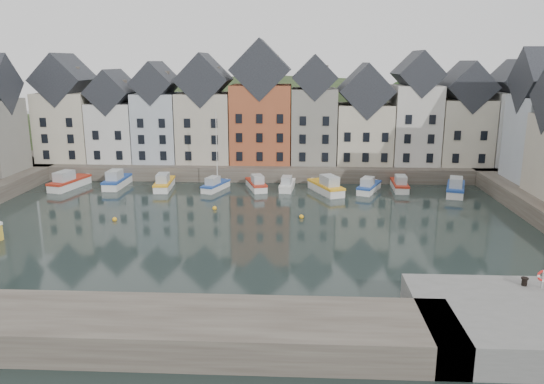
# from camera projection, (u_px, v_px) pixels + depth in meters

# --- Properties ---
(ground) EXTENTS (260.00, 260.00, 0.00)m
(ground) POSITION_uv_depth(u_px,v_px,m) (242.00, 232.00, 53.14)
(ground) COLOR black
(ground) RESTS_ON ground
(far_quay) EXTENTS (90.00, 16.00, 2.00)m
(far_quay) POSITION_uv_depth(u_px,v_px,m) (262.00, 165.00, 81.99)
(far_quay) COLOR #443C34
(far_quay) RESTS_ON ground
(near_wall) EXTENTS (50.00, 6.00, 2.00)m
(near_wall) POSITION_uv_depth(u_px,v_px,m) (39.00, 326.00, 32.05)
(near_wall) COLOR #443C34
(near_wall) RESTS_ON ground
(hillside) EXTENTS (153.60, 70.40, 64.00)m
(hillside) POSITION_uv_depth(u_px,v_px,m) (271.00, 230.00, 111.74)
(hillside) COLOR #22341A
(hillside) RESTS_ON ground
(far_terrace) EXTENTS (72.37, 8.16, 17.78)m
(far_terrace) POSITION_uv_depth(u_px,v_px,m) (283.00, 115.00, 78.00)
(far_terrace) COLOR beige
(far_terrace) RESTS_ON far_quay
(mooring_buoys) EXTENTS (20.50, 5.50, 0.50)m
(mooring_buoys) POSITION_uv_depth(u_px,v_px,m) (211.00, 215.00, 58.47)
(mooring_buoys) COLOR #F1A71C
(mooring_buoys) RESTS_ON ground
(boat_a) EXTENTS (3.62, 7.34, 2.70)m
(boat_a) POSITION_uv_depth(u_px,v_px,m) (69.00, 182.00, 71.13)
(boat_a) COLOR silver
(boat_a) RESTS_ON ground
(boat_b) EXTENTS (2.23, 6.90, 2.64)m
(boat_b) POSITION_uv_depth(u_px,v_px,m) (117.00, 181.00, 72.05)
(boat_b) COLOR silver
(boat_b) RESTS_ON ground
(boat_c) EXTENTS (2.42, 6.46, 2.43)m
(boat_c) POSITION_uv_depth(u_px,v_px,m) (164.00, 184.00, 70.77)
(boat_c) COLOR silver
(boat_c) RESTS_ON ground
(boat_d) EXTENTS (3.37, 5.69, 10.39)m
(boat_d) POSITION_uv_depth(u_px,v_px,m) (215.00, 185.00, 70.10)
(boat_d) COLOR silver
(boat_d) RESTS_ON ground
(boat_e) EXTENTS (3.44, 6.11, 2.24)m
(boat_e) POSITION_uv_depth(u_px,v_px,m) (256.00, 184.00, 70.62)
(boat_e) COLOR silver
(boat_e) RESTS_ON ground
(boat_f) EXTENTS (2.16, 5.53, 2.08)m
(boat_f) POSITION_uv_depth(u_px,v_px,m) (287.00, 185.00, 70.50)
(boat_f) COLOR silver
(boat_f) RESTS_ON ground
(boat_g) EXTENTS (4.74, 7.26, 2.68)m
(boat_g) POSITION_uv_depth(u_px,v_px,m) (326.00, 187.00, 68.55)
(boat_g) COLOR silver
(boat_g) RESTS_ON ground
(boat_h) EXTENTS (3.93, 6.10, 2.25)m
(boat_h) POSITION_uv_depth(u_px,v_px,m) (369.00, 187.00, 69.10)
(boat_h) COLOR silver
(boat_h) RESTS_ON ground
(boat_i) EXTENTS (2.12, 6.01, 2.28)m
(boat_i) POSITION_uv_depth(u_px,v_px,m) (400.00, 185.00, 70.24)
(boat_i) COLOR silver
(boat_i) RESTS_ON ground
(boat_j) EXTENTS (4.00, 7.07, 2.59)m
(boat_j) POSITION_uv_depth(u_px,v_px,m) (456.00, 188.00, 67.82)
(boat_j) COLOR silver
(boat_j) RESTS_ON ground
(mooring_bollard) EXTENTS (0.48, 0.48, 0.56)m
(mooring_bollard) POSITION_uv_depth(u_px,v_px,m) (525.00, 281.00, 35.41)
(mooring_bollard) COLOR black
(mooring_bollard) RESTS_ON near_quay
(life_ring_post) EXTENTS (0.80, 0.17, 1.30)m
(life_ring_post) POSITION_uv_depth(u_px,v_px,m) (543.00, 276.00, 34.83)
(life_ring_post) COLOR gray
(life_ring_post) RESTS_ON near_quay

